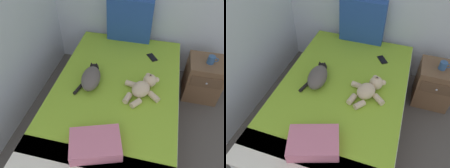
% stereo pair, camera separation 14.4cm
% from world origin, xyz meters
% --- Properties ---
extents(bed, '(1.32, 2.06, 0.53)m').
position_xyz_m(bed, '(1.07, 2.64, 0.26)').
color(bed, brown).
rests_on(bed, ground_plane).
extents(patterned_cushion, '(0.55, 0.13, 0.54)m').
position_xyz_m(patterned_cushion, '(1.04, 3.58, 0.80)').
color(patterned_cushion, '#264C99').
rests_on(patterned_cushion, bed).
extents(cat, '(0.25, 0.43, 0.15)m').
position_xyz_m(cat, '(0.81, 2.68, 0.60)').
color(cat, '#59514C').
rests_on(cat, bed).
extents(teddy_bear, '(0.37, 0.45, 0.15)m').
position_xyz_m(teddy_bear, '(1.35, 2.67, 0.59)').
color(teddy_bear, beige).
rests_on(teddy_bear, bed).
extents(cell_phone, '(0.14, 0.16, 0.01)m').
position_xyz_m(cell_phone, '(1.38, 3.25, 0.53)').
color(cell_phone, black).
rests_on(cell_phone, bed).
extents(throw_pillow, '(0.47, 0.39, 0.11)m').
position_xyz_m(throw_pillow, '(1.06, 1.96, 0.58)').
color(throw_pillow, '#D1728C').
rests_on(throw_pillow, bed).
extents(nightstand, '(0.41, 0.43, 0.53)m').
position_xyz_m(nightstand, '(2.04, 3.32, 0.26)').
color(nightstand, brown).
rests_on(nightstand, ground_plane).
extents(mug, '(0.12, 0.08, 0.09)m').
position_xyz_m(mug, '(2.05, 3.30, 0.58)').
color(mug, '#33598C').
rests_on(mug, nightstand).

